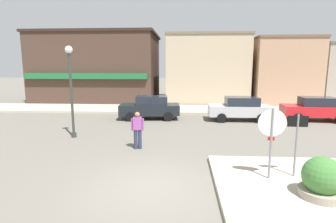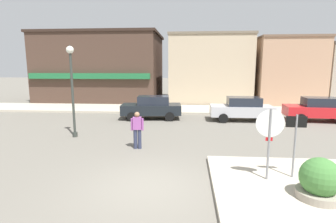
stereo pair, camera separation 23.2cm
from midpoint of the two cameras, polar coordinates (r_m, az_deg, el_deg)
name	(u,v)px [view 1 (the left image)]	position (r m, az deg, el deg)	size (l,w,h in m)	color
ground_plane	(150,187)	(8.04, -4.71, -16.08)	(160.00, 160.00, 0.00)	#6B665B
sidewalk_corner	(329,188)	(8.97, 30.93, -14.13)	(6.40, 4.80, 0.15)	#B7AD99
kerb_far	(172,109)	(21.60, 0.60, 0.54)	(80.00, 4.00, 0.15)	#B7AD99
stop_sign	(271,135)	(8.30, 20.86, -4.71)	(0.82, 0.08, 2.30)	gray
one_way_sign	(297,139)	(8.83, 25.51, -5.44)	(0.60, 0.06, 2.10)	gray
planter	(322,182)	(7.98, 29.75, -13.15)	(1.10, 1.10, 1.23)	gray
lamp_post	(70,78)	(13.68, -20.93, 6.80)	(0.36, 0.36, 4.54)	#333833
parked_car_nearest	(150,107)	(17.82, -4.28, 0.97)	(4.13, 2.14, 1.56)	black
parked_car_second	(240,108)	(17.86, 15.00, 0.68)	(4.01, 1.90, 1.56)	#B7B7BC
parked_car_third	(315,109)	(19.63, 29.08, 0.57)	(4.13, 2.14, 1.56)	red
pedestrian_crossing_near	(138,129)	(11.30, -7.23, -3.83)	(0.56, 0.26, 1.61)	#2D334C
building_corner_shop	(100,68)	(28.64, -14.90, 9.19)	(12.09, 8.29, 6.85)	#473328
building_storefront_left_near	(205,69)	(27.45, 7.83, 9.08)	(7.73, 7.93, 6.53)	tan
building_storefront_left_mid	(276,71)	(28.45, 22.28, 8.10)	(5.73, 8.07, 6.16)	tan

